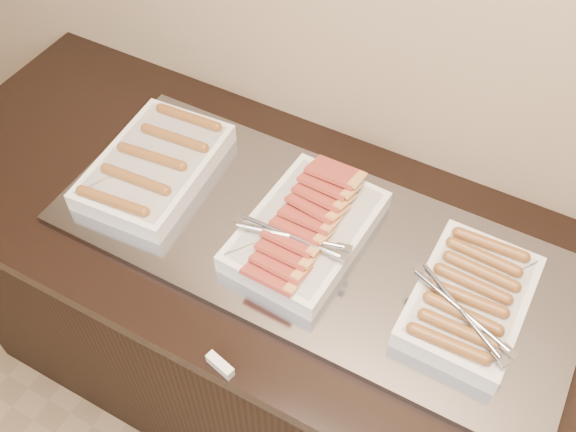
# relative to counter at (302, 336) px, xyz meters

# --- Properties ---
(counter) EXTENTS (2.06, 0.76, 0.90)m
(counter) POSITION_rel_counter_xyz_m (0.00, 0.00, 0.00)
(counter) COLOR black
(counter) RESTS_ON ground
(warming_tray) EXTENTS (1.20, 0.50, 0.02)m
(warming_tray) POSITION_rel_counter_xyz_m (0.02, 0.00, 0.46)
(warming_tray) COLOR gray
(warming_tray) RESTS_ON counter
(dish_left) EXTENTS (0.28, 0.39, 0.07)m
(dish_left) POSITION_rel_counter_xyz_m (-0.42, 0.00, 0.50)
(dish_left) COLOR silver
(dish_left) RESTS_ON warming_tray
(dish_center) EXTENTS (0.28, 0.39, 0.10)m
(dish_center) POSITION_rel_counter_xyz_m (0.00, -0.00, 0.50)
(dish_center) COLOR silver
(dish_center) RESTS_ON warming_tray
(dish_right) EXTENTS (0.26, 0.33, 0.08)m
(dish_right) POSITION_rel_counter_xyz_m (0.38, -0.00, 0.50)
(dish_right) COLOR silver
(dish_right) RESTS_ON warming_tray
(label_holder) EXTENTS (0.07, 0.03, 0.03)m
(label_holder) POSITION_rel_counter_xyz_m (-0.00, -0.36, 0.46)
(label_holder) COLOR silver
(label_holder) RESTS_ON counter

